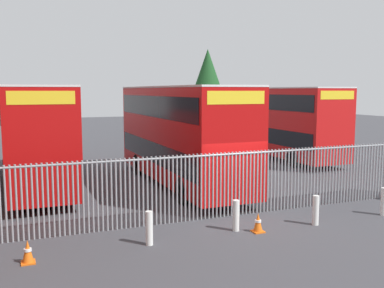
{
  "coord_description": "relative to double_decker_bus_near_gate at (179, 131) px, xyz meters",
  "views": [
    {
      "loc": [
        -6.89,
        -12.94,
        4.23
      ],
      "look_at": [
        0.0,
        4.0,
        2.0
      ],
      "focal_mm": 41.13,
      "sensor_mm": 36.0,
      "label": 1
    }
  ],
  "objects": [
    {
      "name": "ground_plane",
      "position": [
        0.04,
        2.6,
        -2.42
      ],
      "size": [
        100.0,
        100.0,
        0.0
      ],
      "primitive_type": "plane",
      "color": "#3D3D42"
    },
    {
      "name": "traffic_cone_by_gate",
      "position": [
        -0.2,
        -7.24,
        -2.13
      ],
      "size": [
        0.34,
        0.34,
        0.59
      ],
      "color": "orange",
      "rests_on": "ground"
    },
    {
      "name": "traffic_cone_mid_forecourt",
      "position": [
        -6.68,
        -7.19,
        -2.13
      ],
      "size": [
        0.34,
        0.34,
        0.59
      ],
      "color": "orange",
      "rests_on": "ground"
    },
    {
      "name": "double_decker_bus_behind_fence_left",
      "position": [
        8.57,
        5.18,
        0.0
      ],
      "size": [
        2.54,
        10.81,
        4.42
      ],
      "color": "red",
      "rests_on": "ground"
    },
    {
      "name": "bollard_far_right",
      "position": [
        4.71,
        -7.27,
        -1.95
      ],
      "size": [
        0.2,
        0.2,
        0.95
      ],
      "primitive_type": "cylinder",
      "color": "silver",
      "rests_on": "ground"
    },
    {
      "name": "bollard_near_left",
      "position": [
        -3.54,
        -7.07,
        -1.95
      ],
      "size": [
        0.2,
        0.2,
        0.95
      ],
      "primitive_type": "cylinder",
      "color": "silver",
      "rests_on": "ground"
    },
    {
      "name": "palisade_fence",
      "position": [
        -0.21,
        -5.4,
        -1.24
      ],
      "size": [
        16.31,
        0.14,
        2.35
      ],
      "color": "gray",
      "rests_on": "ground"
    },
    {
      "name": "double_decker_bus_near_gate",
      "position": [
        0.0,
        0.0,
        0.0
      ],
      "size": [
        2.54,
        10.81,
        4.42
      ],
      "color": "#B70C0C",
      "rests_on": "ground"
    },
    {
      "name": "bollard_center_front",
      "position": [
        -0.75,
        -6.87,
        -1.95
      ],
      "size": [
        0.2,
        0.2,
        0.95
      ],
      "primitive_type": "cylinder",
      "color": "silver",
      "rests_on": "ground"
    },
    {
      "name": "tree_tall_back",
      "position": [
        10.13,
        19.5,
        2.73
      ],
      "size": [
        4.06,
        4.06,
        8.07
      ],
      "color": "#4C3823",
      "rests_on": "ground"
    },
    {
      "name": "double_decker_bus_behind_fence_right",
      "position": [
        -5.98,
        2.15,
        0.0
      ],
      "size": [
        2.54,
        10.81,
        4.42
      ],
      "color": "#B70C0C",
      "rests_on": "ground"
    },
    {
      "name": "bollard_near_right",
      "position": [
        1.85,
        -7.31,
        -1.95
      ],
      "size": [
        0.2,
        0.2,
        0.95
      ],
      "primitive_type": "cylinder",
      "color": "silver",
      "rests_on": "ground"
    }
  ]
}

